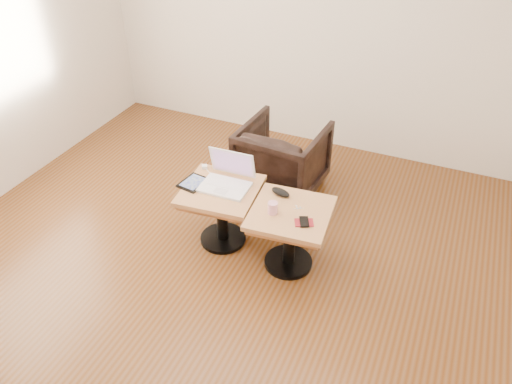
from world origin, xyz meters
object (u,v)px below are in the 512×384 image
at_px(side_table_left, 221,202).
at_px(armchair, 282,158).
at_px(laptop, 227,179).
at_px(striped_cup, 273,208).
at_px(side_table_right, 290,225).

distance_m(side_table_left, armchair, 0.87).
bearing_deg(laptop, striped_cup, -24.41).
distance_m(laptop, armchair, 0.83).
bearing_deg(side_table_left, laptop, 64.59).
distance_m(laptop, striped_cup, 0.47).
height_order(side_table_left, striped_cup, striped_cup).
xyz_separation_m(side_table_left, laptop, (0.02, 0.07, 0.17)).
bearing_deg(striped_cup, armchair, 106.91).
height_order(laptop, armchair, laptop).
bearing_deg(side_table_right, striped_cup, -152.45).
height_order(side_table_right, striped_cup, striped_cup).
bearing_deg(armchair, laptop, 83.85).
distance_m(side_table_left, side_table_right, 0.57).
xyz_separation_m(laptop, striped_cup, (0.44, -0.18, -0.01)).
bearing_deg(striped_cup, laptop, 157.38).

